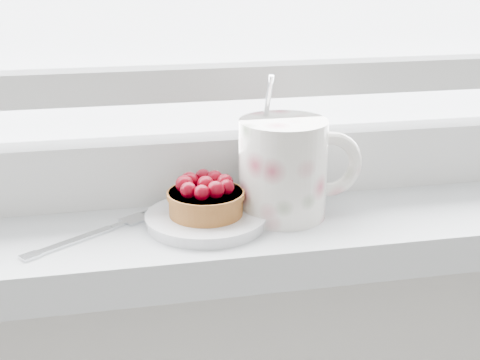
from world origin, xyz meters
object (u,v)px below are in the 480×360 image
object	(u,v)px
saucer	(206,219)
raspberry_tart	(205,197)
fork	(99,232)
floral_mug	(286,166)

from	to	relation	value
saucer	raspberry_tart	distance (m)	0.02
raspberry_tart	fork	size ratio (longest dim) A/B	0.52
floral_mug	fork	xyz separation A→B (m)	(-0.19, -0.01, -0.05)
saucer	raspberry_tart	size ratio (longest dim) A/B	1.58
raspberry_tart	fork	bearing A→B (deg)	179.79
raspberry_tart	fork	world-z (taller)	raspberry_tart
floral_mug	raspberry_tart	bearing A→B (deg)	-173.51
raspberry_tart	floral_mug	bearing A→B (deg)	6.49
saucer	raspberry_tart	xyz separation A→B (m)	(-0.00, 0.00, 0.02)
saucer	fork	xyz separation A→B (m)	(-0.11, 0.00, -0.00)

